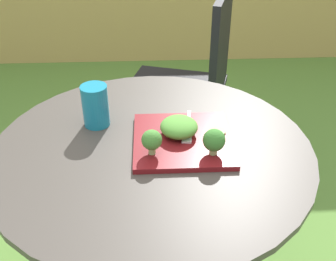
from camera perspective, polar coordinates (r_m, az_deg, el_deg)
patio_table at (r=1.20m, az=-1.88°, el=-13.62°), size 0.80×0.80×0.72m
patio_chair at (r=1.81m, az=3.72°, el=7.69°), size 0.55×0.55×0.90m
salad_plate at (r=1.01m, az=2.16°, el=-1.36°), size 0.24×0.24×0.01m
drinking_glass at (r=1.08m, az=-10.09°, el=3.19°), size 0.07×0.07×0.11m
fork at (r=1.04m, az=2.92°, el=0.18°), size 0.04×0.15×0.00m
lettuce_mound at (r=1.01m, az=1.68°, el=0.53°), size 0.10×0.10×0.04m
broccoli_floret_0 at (r=0.94m, az=6.66°, el=-1.41°), size 0.05×0.05×0.07m
broccoli_floret_1 at (r=0.94m, az=-2.07°, el=-1.39°), size 0.05×0.05×0.06m
cucumber_slice_0 at (r=1.04m, az=7.06°, el=-0.07°), size 0.05×0.05×0.01m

